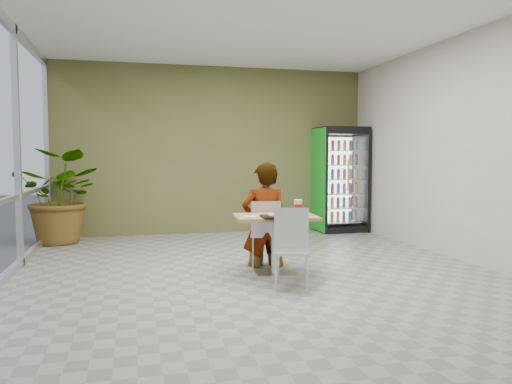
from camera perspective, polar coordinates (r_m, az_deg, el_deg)
ground at (r=6.40m, az=0.16°, el=-9.25°), size 7.00×7.00×0.00m
room_envelope at (r=6.23m, az=0.16°, el=5.23°), size 6.00×7.00×3.20m
dining_table at (r=6.18m, az=2.24°, el=-4.65°), size 1.05×0.78×0.75m
chair_far at (r=6.66m, az=1.02°, el=-4.15°), size 0.43×0.44×0.89m
chair_near at (r=5.66m, az=4.06°, el=-5.64°), size 0.49×0.50×0.89m
seated_woman at (r=6.70m, az=1.01°, el=-3.87°), size 0.66×0.47×1.70m
pizza_plate at (r=6.22m, az=2.33°, el=-2.46°), size 0.27×0.21×0.03m
soda_cup at (r=6.25m, az=4.83°, el=-1.76°), size 0.11×0.11×0.19m
napkin_stack at (r=5.91m, az=-0.64°, el=-2.86°), size 0.16×0.16×0.02m
cafeteria_tray at (r=5.91m, az=2.88°, el=-2.83°), size 0.47×0.35×0.03m
beverage_fridge at (r=10.01m, az=9.60°, el=1.43°), size 0.95×0.74×2.05m
potted_plant at (r=9.08m, az=-21.28°, el=-0.47°), size 1.77×1.65×1.60m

